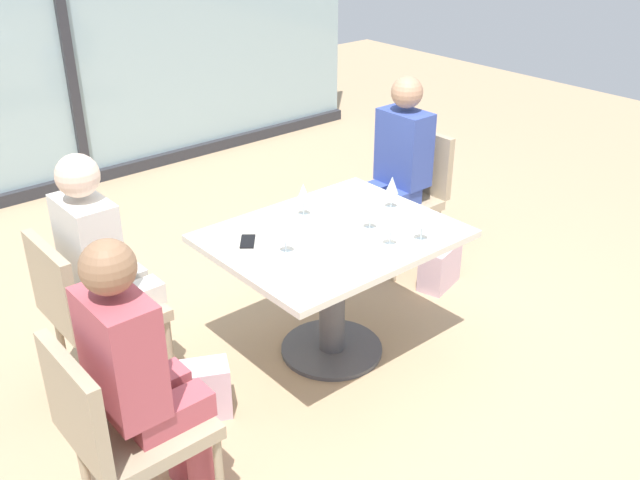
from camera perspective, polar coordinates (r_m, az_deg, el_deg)
ground_plane at (r=4.04m, az=0.93°, el=-8.74°), size 12.00×12.00×0.00m
window_wall_backdrop at (r=6.16m, az=-19.65°, el=14.77°), size 5.72×0.10×2.70m
dining_table_main at (r=3.74m, az=0.99°, el=-1.92°), size 1.20×0.95×0.73m
chair_far_left at (r=3.67m, az=-17.87°, el=-4.97°), size 0.50×0.46×0.87m
chair_side_end at (r=2.92m, az=-15.64°, el=-13.84°), size 0.50×0.46×0.87m
chair_far_right at (r=4.81m, az=6.89°, el=4.01°), size 0.50×0.46×0.87m
person_far_left at (r=3.60m, az=-16.76°, el=-1.66°), size 0.39×0.34×1.26m
person_side_end at (r=2.83m, az=-14.15°, el=-9.88°), size 0.39×0.34×1.26m
person_far_right at (r=4.66m, az=6.10°, el=5.98°), size 0.39×0.34×1.26m
wine_glass_0 at (r=3.49m, az=5.64°, el=1.49°), size 0.07×0.07×0.18m
wine_glass_1 at (r=3.41m, az=-2.77°, el=0.93°), size 0.07×0.07×0.18m
wine_glass_2 at (r=3.56m, az=8.14°, el=1.85°), size 0.07×0.07×0.18m
wine_glass_3 at (r=3.90m, az=5.73°, el=4.30°), size 0.07×0.07×0.18m
wine_glass_4 at (r=3.79m, az=-1.33°, el=3.76°), size 0.07×0.07×0.18m
wine_glass_5 at (r=3.65m, az=4.01°, el=2.72°), size 0.07×0.07×0.18m
coffee_cup at (r=3.64m, az=5.98°, el=1.03°), size 0.08×0.08×0.09m
cell_phone_on_table at (r=3.58m, az=-5.76°, el=-0.11°), size 0.15×0.16×0.01m
handbag_0 at (r=3.58m, az=-9.60°, el=-11.70°), size 0.34×0.28×0.28m
handbag_2 at (r=4.63m, az=9.47°, el=-2.05°), size 0.33×0.23×0.28m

